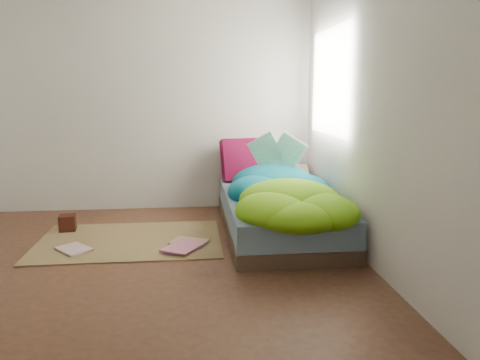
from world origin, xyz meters
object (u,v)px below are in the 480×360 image
open_book (277,141)px  floor_book_b (171,245)px  wooden_box (68,223)px  bed (278,214)px  floor_book_a (62,252)px  pillow_magenta (243,160)px

open_book → floor_book_b: (-1.04, -0.73, -0.80)m
open_book → wooden_box: bearing=-152.4°
bed → wooden_box: bearing=174.6°
open_book → bed: bearing=-72.8°
wooden_box → floor_book_b: (0.99, -0.60, -0.06)m
open_book → floor_book_a: (-1.91, -0.79, -0.80)m
bed → wooden_box: (-1.99, 0.19, -0.08)m
pillow_magenta → bed: bearing=-83.2°
floor_book_b → pillow_magenta: bearing=90.5°
pillow_magenta → floor_book_a: bearing=-151.9°
floor_book_a → pillow_magenta: bearing=-3.5°
floor_book_a → open_book: bearing=-19.4°
floor_book_a → floor_book_b: (0.87, 0.06, 0.01)m
floor_book_b → floor_book_a: bearing=-143.8°
bed → floor_book_b: bearing=-157.5°
pillow_magenta → wooden_box: (-1.74, -0.62, -0.48)m
bed → floor_book_b: 1.09m
bed → open_book: (0.04, 0.31, 0.66)m
wooden_box → open_book: bearing=3.5°
pillow_magenta → floor_book_a: (-1.62, -1.29, -0.55)m
pillow_magenta → floor_book_a: pillow_magenta is taller
bed → pillow_magenta: 0.94m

